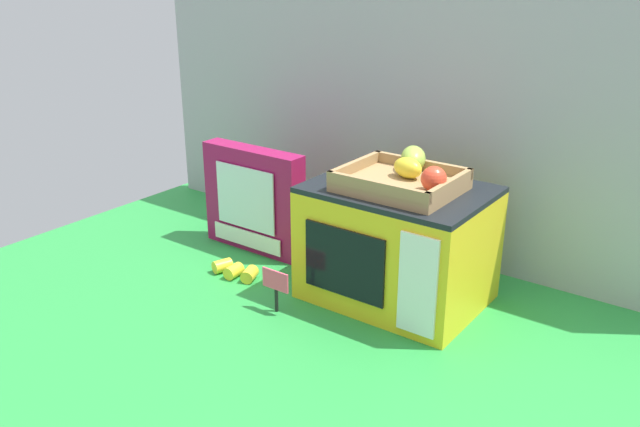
{
  "coord_description": "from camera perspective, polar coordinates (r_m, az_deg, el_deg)",
  "views": [
    {
      "loc": [
        0.82,
        -1.2,
        0.74
      ],
      "look_at": [
        -0.07,
        0.03,
        0.15
      ],
      "focal_mm": 37.51,
      "sensor_mm": 36.0,
      "label": 1
    }
  ],
  "objects": [
    {
      "name": "cookie_set_box",
      "position": [
        1.76,
        -5.68,
        1.17
      ],
      "size": [
        0.3,
        0.06,
        0.28
      ],
      "color": "#99144C",
      "rests_on": "ground"
    },
    {
      "name": "loose_toy_banana",
      "position": [
        1.66,
        -7.25,
        -4.84
      ],
      "size": [
        0.13,
        0.06,
        0.03
      ],
      "color": "yellow",
      "rests_on": "ground"
    },
    {
      "name": "display_back_panel",
      "position": [
        1.75,
        7.06,
        7.51
      ],
      "size": [
        1.61,
        0.03,
        0.66
      ],
      "primitive_type": "cube",
      "color": "#A0A3A8",
      "rests_on": "ground"
    },
    {
      "name": "toy_microwave",
      "position": [
        1.51,
        6.59,
        -2.57
      ],
      "size": [
        0.38,
        0.29,
        0.27
      ],
      "color": "yellow",
      "rests_on": "ground"
    },
    {
      "name": "ground_plane",
      "position": [
        1.63,
        1.49,
        -5.81
      ],
      "size": [
        1.7,
        1.7,
        0.0
      ],
      "primitive_type": "plane",
      "color": "green",
      "rests_on": "ground"
    },
    {
      "name": "food_groups_crate",
      "position": [
        1.45,
        7.28,
        3.01
      ],
      "size": [
        0.24,
        0.23,
        0.08
      ],
      "color": "#A37F51",
      "rests_on": "toy_microwave"
    },
    {
      "name": "price_sign",
      "position": [
        1.47,
        -3.81,
        -6.07
      ],
      "size": [
        0.07,
        0.01,
        0.1
      ],
      "color": "black",
      "rests_on": "ground"
    }
  ]
}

